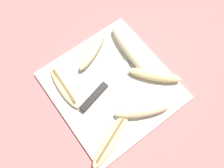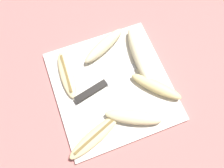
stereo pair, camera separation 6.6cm
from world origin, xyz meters
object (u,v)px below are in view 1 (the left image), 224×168
Objects in this scene: banana_pale_long at (130,50)px; banana_cream_curved at (93,49)px; banana_ripe_center at (65,87)px; knife at (98,93)px; banana_soft_right at (142,110)px; banana_golden_short at (154,75)px; banana_mellow_near at (111,139)px.

banana_pale_long is 1.23× the size of banana_cream_curved.
knife is at bearing 41.71° from banana_ripe_center.
banana_soft_right is (0.12, 0.07, 0.01)m from knife.
banana_pale_long is 1.43× the size of banana_golden_short.
banana_pale_long is 0.12m from banana_golden_short.
banana_golden_short is (-0.08, 0.23, 0.01)m from banana_mellow_near.
banana_ripe_center is 0.22m from banana_mellow_near.
banana_ripe_center is at bearing -144.43° from banana_soft_right.
banana_cream_curved is at bearing -129.00° from banana_pale_long.
knife is 1.05× the size of banana_pale_long.
banana_golden_short is (0.14, 0.25, 0.01)m from banana_ripe_center.
banana_cream_curved is at bearing 179.94° from banana_soft_right.
banana_cream_curved is at bearing -151.93° from banana_golden_short.
knife is at bearing -71.54° from banana_pale_long.
banana_ripe_center is at bearing -174.73° from banana_mellow_near.
banana_soft_right is 1.02× the size of banana_ripe_center.
banana_soft_right reaches higher than banana_golden_short.
knife is 1.34× the size of banana_ripe_center.
banana_pale_long is 1.16× the size of banana_mellow_near.
banana_pale_long is at bearing 130.94° from banana_mellow_near.
knife is 0.14m from banana_mellow_near.
banana_soft_right is at bearing -0.06° from banana_cream_curved.
banana_cream_curved is (-0.13, 0.07, 0.01)m from knife.
banana_soft_right is 0.99× the size of banana_cream_curved.
knife is 1.22× the size of banana_mellow_near.
banana_cream_curved is at bearing 109.76° from banana_ripe_center.
banana_cream_curved is 0.22m from banana_golden_short.
banana_mellow_near is at bearing -49.06° from banana_pale_long.
banana_mellow_near is (0.22, 0.02, 0.00)m from banana_ripe_center.
banana_ripe_center is at bearing -151.30° from knife.
banana_golden_short is (-0.06, 0.10, -0.00)m from banana_soft_right.
banana_ripe_center is at bearing -95.80° from banana_pale_long.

